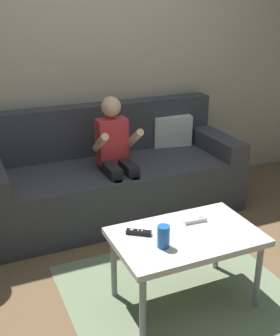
% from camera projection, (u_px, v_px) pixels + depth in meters
% --- Properties ---
extents(ground_plane, '(8.99, 8.99, 0.00)m').
position_uv_depth(ground_plane, '(203.00, 307.00, 2.49)').
color(ground_plane, brown).
extents(wall_back, '(4.49, 0.05, 2.50)m').
position_uv_depth(wall_back, '(98.00, 53.00, 3.52)').
color(wall_back, '#B2A38E').
rests_on(wall_back, ground).
extents(couch, '(2.04, 0.80, 0.85)m').
position_uv_depth(couch, '(112.00, 177.00, 3.52)').
color(couch, '#38383D').
rests_on(couch, ground).
extents(person_seated_on_couch, '(0.33, 0.40, 0.99)m').
position_uv_depth(person_seated_on_couch, '(116.00, 154.00, 3.25)').
color(person_seated_on_couch, black).
rests_on(person_seated_on_couch, ground).
extents(coffee_table, '(0.81, 0.51, 0.45)m').
position_uv_depth(coffee_table, '(186.00, 241.00, 2.40)').
color(coffee_table, beige).
rests_on(coffee_table, ground).
extents(area_rug, '(1.31, 1.29, 0.01)m').
position_uv_depth(area_rug, '(183.00, 299.00, 2.54)').
color(area_rug, '#6B7A5B').
rests_on(area_rug, ground).
extents(game_remote_white_near_edge, '(0.14, 0.04, 0.03)m').
position_uv_depth(game_remote_white_near_edge, '(195.00, 220.00, 2.50)').
color(game_remote_white_near_edge, white).
rests_on(game_remote_white_near_edge, coffee_table).
extents(game_remote_black_center, '(0.14, 0.11, 0.03)m').
position_uv_depth(game_remote_black_center, '(139.00, 232.00, 2.37)').
color(game_remote_black_center, black).
rests_on(game_remote_black_center, coffee_table).
extents(soda_can, '(0.07, 0.07, 0.12)m').
position_uv_depth(soda_can, '(163.00, 237.00, 2.23)').
color(soda_can, '#1959B2').
rests_on(soda_can, coffee_table).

